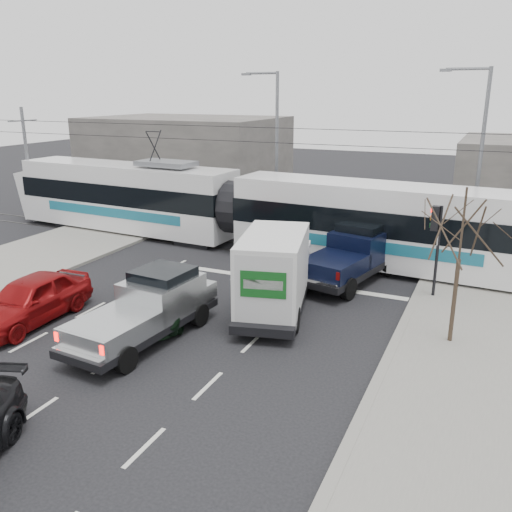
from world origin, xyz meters
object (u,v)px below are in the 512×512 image
at_px(box_truck, 275,273).
at_px(green_car, 155,296).
at_px(traffic_signal, 436,231).
at_px(street_lamp_far, 274,139).
at_px(red_car, 30,299).
at_px(navy_pickup, 353,254).
at_px(silver_pickup, 150,307).
at_px(bare_tree, 462,231).
at_px(tram, 236,209).
at_px(street_lamp_near, 477,151).

height_order(box_truck, green_car, box_truck).
xyz_separation_m(traffic_signal, street_lamp_far, (-10.66, 9.50, 2.37)).
bearing_deg(traffic_signal, red_car, -147.18).
relative_size(street_lamp_far, navy_pickup, 1.49).
height_order(traffic_signal, green_car, traffic_signal).
bearing_deg(silver_pickup, green_car, 124.68).
height_order(bare_tree, box_truck, bare_tree).
distance_m(tram, red_car, 12.01).
relative_size(street_lamp_far, red_car, 1.84).
bearing_deg(green_car, red_car, -170.69).
bearing_deg(green_car, bare_tree, -11.53).
xyz_separation_m(bare_tree, street_lamp_near, (-0.29, 11.50, 1.32)).
height_order(green_car, red_car, red_car).
height_order(street_lamp_far, navy_pickup, street_lamp_far).
relative_size(silver_pickup, red_car, 1.24).
bearing_deg(silver_pickup, traffic_signal, 47.57).
height_order(silver_pickup, navy_pickup, navy_pickup).
relative_size(bare_tree, street_lamp_far, 0.56).
height_order(tram, green_car, tram).
xyz_separation_m(bare_tree, navy_pickup, (-4.50, 4.86, -2.60)).
relative_size(silver_pickup, green_car, 1.10).
distance_m(bare_tree, traffic_signal, 4.28).
height_order(traffic_signal, street_lamp_far, street_lamp_far).
relative_size(traffic_signal, red_car, 0.73).
distance_m(tram, box_truck, 8.96).
relative_size(street_lamp_near, tram, 0.32).
xyz_separation_m(tram, box_truck, (5.17, -7.29, -0.53)).
bearing_deg(box_truck, navy_pickup, 55.82).
relative_size(street_lamp_near, navy_pickup, 1.49).
bearing_deg(tram, street_lamp_near, 23.09).
height_order(bare_tree, tram, tram).
height_order(street_lamp_far, green_car, street_lamp_far).
relative_size(tram, red_car, 5.82).
relative_size(street_lamp_far, tram, 0.32).
xyz_separation_m(traffic_signal, navy_pickup, (-3.37, 0.86, -1.55)).
bearing_deg(red_car, street_lamp_far, 81.63).
bearing_deg(green_car, traffic_signal, 11.15).
distance_m(traffic_signal, street_lamp_near, 7.91).
bearing_deg(silver_pickup, street_lamp_near, 64.04).
xyz_separation_m(street_lamp_near, navy_pickup, (-4.21, -6.64, -3.92)).
relative_size(tram, box_truck, 4.38).
height_order(street_lamp_near, tram, street_lamp_near).
bearing_deg(green_car, street_lamp_near, 31.60).
bearing_deg(navy_pickup, silver_pickup, -106.49).
relative_size(street_lamp_near, green_car, 1.63).
distance_m(silver_pickup, green_car, 1.82).
relative_size(traffic_signal, green_car, 0.65).
bearing_deg(navy_pickup, red_car, -122.85).
bearing_deg(red_car, green_car, 29.62).
height_order(traffic_signal, silver_pickup, traffic_signal).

